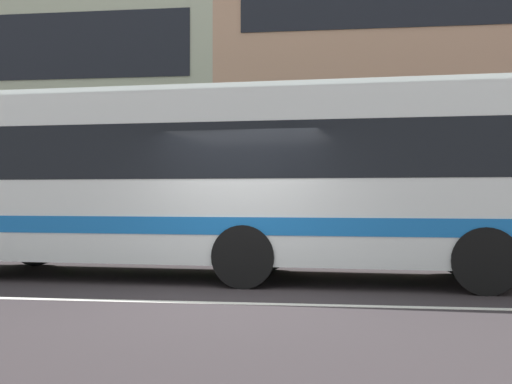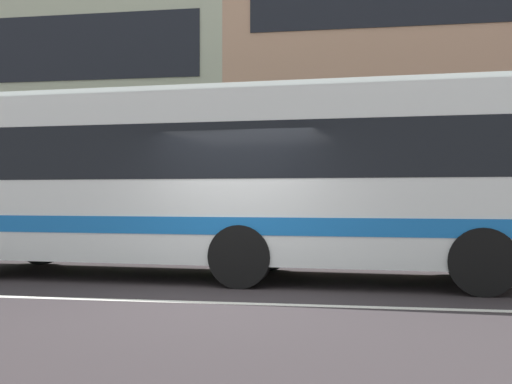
% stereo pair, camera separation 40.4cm
% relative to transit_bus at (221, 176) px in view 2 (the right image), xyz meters
% --- Properties ---
extents(ground_plane, '(160.00, 160.00, 0.00)m').
position_rel_transit_bus_xyz_m(ground_plane, '(0.49, -2.56, -1.81)').
color(ground_plane, '#322C2E').
extents(lane_centre_line, '(60.00, 0.16, 0.01)m').
position_rel_transit_bus_xyz_m(lane_centre_line, '(0.49, -2.56, -1.80)').
color(lane_centre_line, silver).
rests_on(lane_centre_line, ground_plane).
extents(hedge_row_far, '(13.60, 1.10, 0.91)m').
position_rel_transit_bus_xyz_m(hedge_row_far, '(-1.08, 3.93, -1.35)').
color(hedge_row_far, '#3A7329').
rests_on(hedge_row_far, ground_plane).
extents(apartment_block_left, '(18.79, 10.82, 11.17)m').
position_rel_transit_bus_xyz_m(apartment_block_left, '(-11.28, 14.08, 3.78)').
color(apartment_block_left, '#B5BCA1').
rests_on(apartment_block_left, ground_plane).
extents(transit_bus, '(10.67, 3.11, 3.28)m').
position_rel_transit_bus_xyz_m(transit_bus, '(0.00, 0.00, 0.00)').
color(transit_bus, silver).
rests_on(transit_bus, ground_plane).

